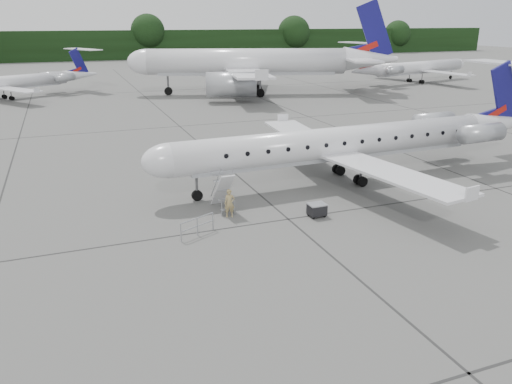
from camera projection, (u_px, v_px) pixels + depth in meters
name	position (u px, v px, depth m)	size (l,w,h in m)	color
ground	(366.00, 225.00, 27.95)	(320.00, 320.00, 0.00)	#5D5D5A
treeline	(114.00, 45.00, 141.36)	(260.00, 4.00, 8.00)	black
main_regional_jet	(339.00, 127.00, 34.23)	(30.45, 21.92, 7.81)	silver
airstair	(223.00, 191.00, 29.80)	(0.85, 2.10, 2.45)	silver
passenger	(230.00, 203.00, 28.89)	(0.61, 0.40, 1.68)	#978352
safety_railing	(197.00, 227.00, 26.47)	(2.20, 0.08, 1.00)	#95989D
baggage_cart	(317.00, 210.00, 29.07)	(0.98, 0.79, 0.85)	black
bg_narrowbody	(247.00, 49.00, 74.37)	(37.88, 27.27, 13.60)	silver
bg_regional_right	(421.00, 61.00, 89.88)	(28.71, 20.67, 7.53)	silver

